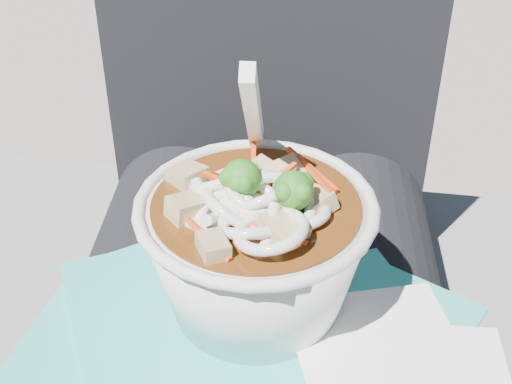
# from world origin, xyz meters

# --- Properties ---
(lap) EXTENTS (0.35, 0.48, 0.15)m
(lap) POSITION_xyz_m (0.00, 0.00, 0.51)
(lap) COLOR black
(lap) RESTS_ON stone_ledge
(person_body) EXTENTS (0.34, 0.94, 0.98)m
(person_body) POSITION_xyz_m (0.00, 0.09, 0.54)
(person_body) COLOR black
(person_body) RESTS_ON ground
(plastic_bag) EXTENTS (0.37, 0.33, 0.02)m
(plastic_bag) POSITION_xyz_m (-0.00, -0.05, 0.59)
(plastic_bag) COLOR #2BB3AA
(plastic_bag) RESTS_ON lap
(napkins) EXTENTS (0.16, 0.16, 0.01)m
(napkins) POSITION_xyz_m (0.11, -0.09, 0.60)
(napkins) COLOR white
(napkins) RESTS_ON plastic_bag
(udon_bowl) EXTENTS (0.20, 0.20, 0.20)m
(udon_bowl) POSITION_xyz_m (0.00, -0.03, 0.66)
(udon_bowl) COLOR silver
(udon_bowl) RESTS_ON plastic_bag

